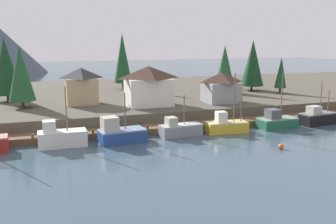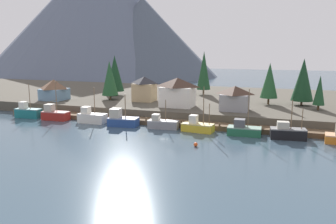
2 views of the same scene
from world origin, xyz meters
TOP-DOWN VIEW (x-y plane):
  - ground_plane at (0.00, 20.00)m, footprint 400.00×400.00m
  - dock at (0.00, 1.99)m, footprint 80.00×4.00m
  - shoreline_bank at (0.00, 32.00)m, footprint 400.00×56.00m
  - fishing_boat_white at (-16.42, -1.54)m, footprint 6.27×2.80m
  - fishing_boat_blue at (-8.66, -2.11)m, footprint 6.55×3.81m
  - fishing_boat_grey at (0.42, -1.57)m, footprint 6.44×2.87m
  - fishing_boat_yellow at (7.92, -1.75)m, footprint 6.48×3.24m
  - fishing_boat_green at (17.01, -1.76)m, footprint 6.39×3.21m
  - fishing_boat_black at (24.95, -1.85)m, footprint 6.54×3.40m
  - house_grey at (13.33, 10.66)m, footprint 6.48×5.47m
  - house_white at (-0.51, 11.43)m, footprint 8.14×5.94m
  - house_tan at (-11.55, 16.96)m, footprint 5.74×4.92m
  - conifer_near_left at (-24.49, 24.91)m, footprint 5.27×5.27m
  - conifer_near_right at (0.12, 35.48)m, footprint 4.15×4.15m
  - conifer_mid_left at (20.05, 22.35)m, footprint 4.31×4.31m
  - conifer_mid_right at (-21.58, 16.44)m, footprint 4.49×4.49m
  - conifer_back_left at (27.90, 23.69)m, footprint 5.32×5.32m
  - conifer_back_right at (31.31, 17.53)m, footprint 2.57×2.57m
  - channel_buoy at (10.38, -12.28)m, footprint 0.70×0.70m

SIDE VIEW (x-z plane):
  - ground_plane at x=0.00m, z-range -1.00..0.00m
  - channel_buoy at x=10.38m, z-range 0.00..0.70m
  - dock at x=0.00m, z-range -0.30..1.30m
  - fishing_boat_grey at x=0.42m, z-range -2.01..4.07m
  - fishing_boat_yellow at x=7.92m, z-range -3.48..5.60m
  - fishing_boat_green at x=17.01m, z-range -3.39..5.56m
  - fishing_boat_black at x=24.95m, z-range -2.42..4.80m
  - fishing_boat_white at x=-16.42m, z-range -2.74..5.24m
  - shoreline_bank at x=0.00m, z-range 0.00..2.50m
  - fishing_boat_blue at x=-8.66m, z-range -2.17..4.73m
  - house_grey at x=13.33m, z-range 2.56..8.16m
  - house_tan at x=-11.55m, z-range 2.57..9.16m
  - house_white at x=-0.51m, z-range 2.57..9.56m
  - conifer_back_right at x=31.31m, z-range 3.07..11.00m
  - conifer_mid_right at x=-21.58m, z-range 3.11..13.72m
  - conifer_mid_left at x=20.05m, z-range 3.33..13.74m
  - conifer_back_left at x=27.90m, z-range 3.07..14.59m
  - conifer_near_left at x=-24.49m, z-range 3.15..15.10m
  - conifer_near_right at x=0.12m, z-range 3.28..16.37m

